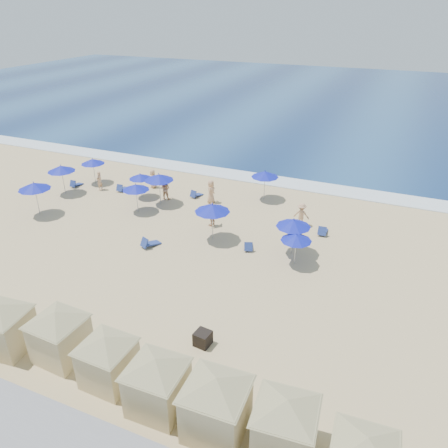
{
  "coord_description": "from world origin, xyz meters",
  "views": [
    {
      "loc": [
        12.5,
        -19.99,
        14.42
      ],
      "look_at": [
        2.6,
        3.0,
        1.63
      ],
      "focal_mm": 35.0,
      "sensor_mm": 36.0,
      "label": 1
    }
  ],
  "objects_px": {
    "cabana_4": "(216,398)",
    "umbrella_5": "(159,177)",
    "beachgoer_0": "(99,181)",
    "cabana_0": "(3,321)",
    "umbrella_4": "(140,176)",
    "umbrella_1": "(34,186)",
    "umbrella_2": "(93,161)",
    "umbrella_6": "(212,208)",
    "umbrella_9": "(296,238)",
    "beachgoer_1": "(165,189)",
    "umbrella_7": "(265,174)",
    "umbrella_8": "(294,223)",
    "cabana_5": "(286,419)",
    "beachgoer_4": "(211,191)",
    "beachgoer_5": "(153,179)",
    "umbrella_3": "(136,187)",
    "cabana_1": "(58,329)",
    "umbrella_0": "(61,169)",
    "beachgoer_3": "(301,215)",
    "beachgoer_2": "(212,214)",
    "cabana_3": "(157,377)",
    "trash_bin": "(203,338)",
    "cabana_2": "(107,354)"
  },
  "relations": [
    {
      "from": "umbrella_7",
      "to": "beachgoer_3",
      "type": "distance_m",
      "value": 5.38
    },
    {
      "from": "beachgoer_0",
      "to": "cabana_0",
      "type": "bearing_deg",
      "value": 23.51
    },
    {
      "from": "umbrella_9",
      "to": "beachgoer_1",
      "type": "distance_m",
      "value": 13.57
    },
    {
      "from": "cabana_5",
      "to": "umbrella_6",
      "type": "distance_m",
      "value": 15.93
    },
    {
      "from": "umbrella_0",
      "to": "umbrella_3",
      "type": "xyz_separation_m",
      "value": [
        7.59,
        -0.56,
        -0.21
      ]
    },
    {
      "from": "cabana_4",
      "to": "umbrella_5",
      "type": "relative_size",
      "value": 1.79
    },
    {
      "from": "umbrella_4",
      "to": "beachgoer_0",
      "type": "bearing_deg",
      "value": -179.08
    },
    {
      "from": "umbrella_1",
      "to": "umbrella_2",
      "type": "height_order",
      "value": "umbrella_1"
    },
    {
      "from": "cabana_0",
      "to": "umbrella_0",
      "type": "distance_m",
      "value": 18.67
    },
    {
      "from": "cabana_5",
      "to": "umbrella_8",
      "type": "xyz_separation_m",
      "value": [
        -3.45,
        13.54,
        0.56
      ]
    },
    {
      "from": "beachgoer_5",
      "to": "cabana_2",
      "type": "bearing_deg",
      "value": 26.02
    },
    {
      "from": "trash_bin",
      "to": "umbrella_1",
      "type": "xyz_separation_m",
      "value": [
        -17.5,
        7.8,
        1.97
      ]
    },
    {
      "from": "beachgoer_3",
      "to": "beachgoer_2",
      "type": "bearing_deg",
      "value": 22.04
    },
    {
      "from": "umbrella_4",
      "to": "beachgoer_2",
      "type": "xyz_separation_m",
      "value": [
        7.48,
        -2.38,
        -0.92
      ]
    },
    {
      "from": "cabana_3",
      "to": "beachgoer_5",
      "type": "distance_m",
      "value": 23.33
    },
    {
      "from": "umbrella_3",
      "to": "beachgoer_4",
      "type": "height_order",
      "value": "umbrella_3"
    },
    {
      "from": "trash_bin",
      "to": "cabana_3",
      "type": "bearing_deg",
      "value": -84.49
    },
    {
      "from": "umbrella_2",
      "to": "beachgoer_0",
      "type": "xyz_separation_m",
      "value": [
        1.38,
        -1.13,
        -1.18
      ]
    },
    {
      "from": "umbrella_0",
      "to": "umbrella_4",
      "type": "relative_size",
      "value": 1.21
    },
    {
      "from": "cabana_0",
      "to": "umbrella_3",
      "type": "distance_m",
      "value": 15.21
    },
    {
      "from": "cabana_2",
      "to": "umbrella_5",
      "type": "xyz_separation_m",
      "value": [
        -7.45,
        16.68,
        0.75
      ]
    },
    {
      "from": "beachgoer_1",
      "to": "beachgoer_5",
      "type": "xyz_separation_m",
      "value": [
        -2.2,
        1.7,
        -0.05
      ]
    },
    {
      "from": "beachgoer_5",
      "to": "umbrella_3",
      "type": "bearing_deg",
      "value": 16.66
    },
    {
      "from": "cabana_1",
      "to": "cabana_2",
      "type": "xyz_separation_m",
      "value": [
        2.83,
        -0.34,
        -0.07
      ]
    },
    {
      "from": "umbrella_3",
      "to": "umbrella_4",
      "type": "xyz_separation_m",
      "value": [
        -1.22,
        2.46,
        -0.17
      ]
    },
    {
      "from": "umbrella_4",
      "to": "umbrella_9",
      "type": "height_order",
      "value": "umbrella_9"
    },
    {
      "from": "cabana_4",
      "to": "cabana_5",
      "type": "distance_m",
      "value": 2.55
    },
    {
      "from": "umbrella_8",
      "to": "beachgoer_4",
      "type": "relative_size",
      "value": 1.31
    },
    {
      "from": "beachgoer_4",
      "to": "beachgoer_5",
      "type": "distance_m",
      "value": 5.99
    },
    {
      "from": "umbrella_5",
      "to": "umbrella_8",
      "type": "bearing_deg",
      "value": -15.98
    },
    {
      "from": "umbrella_5",
      "to": "beachgoer_1",
      "type": "relative_size",
      "value": 1.51
    },
    {
      "from": "umbrella_5",
      "to": "umbrella_4",
      "type": "bearing_deg",
      "value": 165.4
    },
    {
      "from": "cabana_1",
      "to": "umbrella_8",
      "type": "height_order",
      "value": "cabana_1"
    },
    {
      "from": "umbrella_5",
      "to": "beachgoer_4",
      "type": "bearing_deg",
      "value": 27.36
    },
    {
      "from": "umbrella_6",
      "to": "umbrella_9",
      "type": "height_order",
      "value": "umbrella_6"
    },
    {
      "from": "cabana_1",
      "to": "umbrella_6",
      "type": "bearing_deg",
      "value": 82.68
    },
    {
      "from": "umbrella_6",
      "to": "umbrella_9",
      "type": "distance_m",
      "value": 6.01
    },
    {
      "from": "umbrella_7",
      "to": "umbrella_8",
      "type": "bearing_deg",
      "value": -59.73
    },
    {
      "from": "cabana_5",
      "to": "beachgoer_5",
      "type": "height_order",
      "value": "cabana_5"
    },
    {
      "from": "cabana_2",
      "to": "umbrella_1",
      "type": "relative_size",
      "value": 1.57
    },
    {
      "from": "cabana_1",
      "to": "umbrella_6",
      "type": "relative_size",
      "value": 1.64
    },
    {
      "from": "umbrella_0",
      "to": "beachgoer_3",
      "type": "xyz_separation_m",
      "value": [
        19.69,
        2.07,
        -1.35
      ]
    },
    {
      "from": "cabana_0",
      "to": "beachgoer_5",
      "type": "relative_size",
      "value": 2.63
    },
    {
      "from": "cabana_4",
      "to": "umbrella_5",
      "type": "height_order",
      "value": "cabana_4"
    },
    {
      "from": "cabana_4",
      "to": "cabana_1",
      "type": "bearing_deg",
      "value": 174.69
    },
    {
      "from": "umbrella_0",
      "to": "umbrella_2",
      "type": "relative_size",
      "value": 1.1
    },
    {
      "from": "cabana_1",
      "to": "umbrella_0",
      "type": "distance_m",
      "value": 19.91
    },
    {
      "from": "cabana_4",
      "to": "umbrella_6",
      "type": "distance_m",
      "value": 14.85
    },
    {
      "from": "umbrella_1",
      "to": "umbrella_9",
      "type": "distance_m",
      "value": 19.61
    },
    {
      "from": "umbrella_6",
      "to": "beachgoer_2",
      "type": "height_order",
      "value": "umbrella_6"
    }
  ]
}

